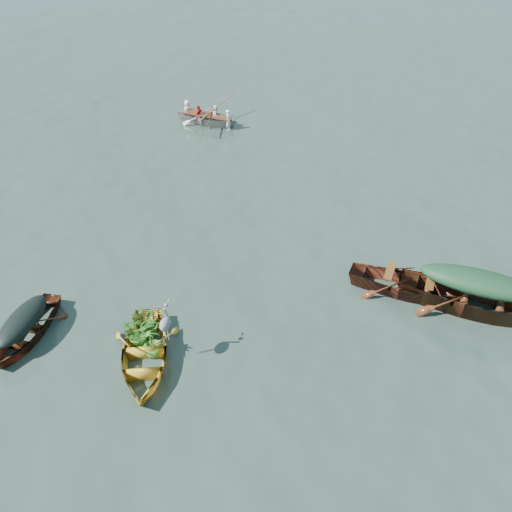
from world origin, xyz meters
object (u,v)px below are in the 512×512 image
at_px(green_tarp_boat, 471,310).
at_px(rowed_boat, 208,125).
at_px(yellow_dinghy, 145,363).
at_px(dark_covered_boat, 29,336).
at_px(open_wooden_boat, 406,294).
at_px(heron, 166,329).

distance_m(green_tarp_boat, rowed_boat, 14.16).
relative_size(yellow_dinghy, green_tarp_boat, 0.68).
xyz_separation_m(yellow_dinghy, green_tarp_boat, (7.13, 3.47, 0.00)).
bearing_deg(dark_covered_boat, yellow_dinghy, -4.80).
bearing_deg(green_tarp_boat, rowed_boat, 55.01).
bearing_deg(green_tarp_boat, open_wooden_boat, 90.00).
xyz_separation_m(yellow_dinghy, rowed_boat, (-2.89, 13.47, 0.00)).
bearing_deg(rowed_boat, yellow_dinghy, -157.14).
height_order(yellow_dinghy, green_tarp_boat, green_tarp_boat).
relative_size(dark_covered_boat, green_tarp_boat, 0.63).
bearing_deg(dark_covered_boat, heron, -0.61).
xyz_separation_m(dark_covered_boat, open_wooden_boat, (8.55, 3.61, 0.00)).
bearing_deg(dark_covered_boat, green_tarp_boat, 15.90).
bearing_deg(green_tarp_boat, yellow_dinghy, 125.89).
height_order(yellow_dinghy, heron, heron).
height_order(open_wooden_boat, heron, heron).
relative_size(yellow_dinghy, open_wooden_boat, 0.83).
bearing_deg(yellow_dinghy, heron, 5.19).
bearing_deg(dark_covered_boat, rowed_boat, 87.26).
bearing_deg(heron, open_wooden_boat, 14.85).
bearing_deg(heron, yellow_dinghy, -174.81).
distance_m(yellow_dinghy, open_wooden_boat, 6.71).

